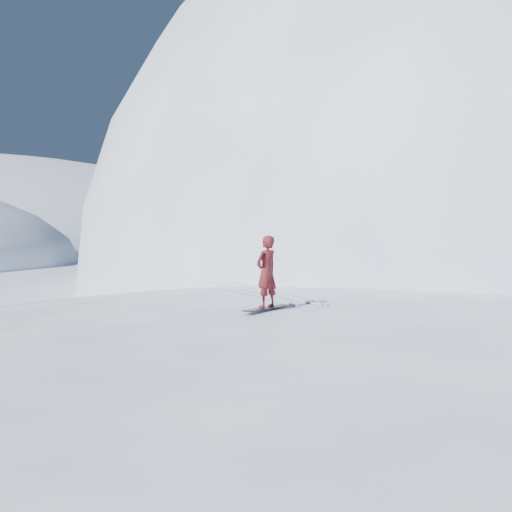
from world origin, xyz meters
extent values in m
plane|color=white|center=(0.00, 0.00, 0.00)|extent=(400.00, 400.00, 0.00)
ellipsoid|color=white|center=(1.00, 3.00, 0.00)|extent=(36.00, 28.00, 4.80)
ellipsoid|color=white|center=(22.00, 26.00, 0.00)|extent=(60.00, 56.00, 56.00)
ellipsoid|color=white|center=(10.00, 20.00, 0.00)|extent=(28.00, 24.00, 18.00)
ellipsoid|color=white|center=(-4.00, -2.00, 0.00)|extent=(6.00, 5.40, 0.80)
ellipsoid|color=white|center=(-2.00, 6.00, 0.00)|extent=(7.00, 6.30, 1.00)
cube|color=black|center=(-2.12, 1.87, 2.41)|extent=(1.24, 0.96, 0.02)
imported|color=maroon|center=(-2.12, 1.87, 3.21)|extent=(0.69, 0.64, 1.57)
cube|color=silver|center=(-1.90, 4.99, 2.42)|extent=(1.19, 5.90, 0.04)
cube|color=silver|center=(-1.45, 4.99, 2.42)|extent=(1.45, 5.85, 0.04)
cube|color=silver|center=(-1.18, 4.99, 2.42)|extent=(1.20, 5.90, 0.04)
camera|label=1|loc=(-5.17, -10.12, 4.20)|focal=40.00mm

